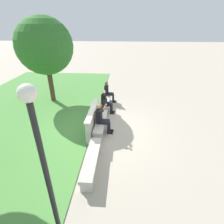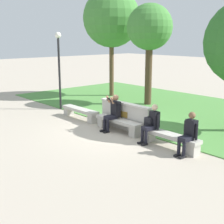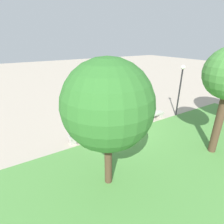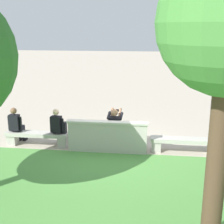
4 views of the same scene
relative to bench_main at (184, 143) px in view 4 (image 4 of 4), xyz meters
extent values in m
plane|color=#B2A593|center=(2.34, 0.00, -0.30)|extent=(80.00, 80.00, 0.00)
cube|color=#B7B2A8|center=(0.00, 0.00, 0.09)|extent=(2.06, 0.40, 0.12)
cube|color=#B7B2A8|center=(-0.85, 0.00, -0.14)|extent=(0.28, 0.34, 0.33)
cube|color=#B7B2A8|center=(0.85, 0.00, -0.14)|extent=(0.28, 0.34, 0.33)
cube|color=#B7B2A8|center=(2.34, 0.00, 0.09)|extent=(2.06, 0.40, 0.12)
cube|color=#B7B2A8|center=(1.49, 0.00, -0.14)|extent=(0.28, 0.34, 0.33)
cube|color=#B7B2A8|center=(3.18, 0.00, -0.14)|extent=(0.28, 0.34, 0.33)
cube|color=#B7B2A8|center=(4.67, 0.00, 0.09)|extent=(2.06, 0.40, 0.12)
cube|color=#B7B2A8|center=(3.82, 0.00, -0.14)|extent=(0.28, 0.34, 0.33)
cube|color=#B7B2A8|center=(5.52, 0.00, -0.14)|extent=(0.28, 0.34, 0.33)
cube|color=#B7B2A8|center=(2.34, 0.34, 0.17)|extent=(2.39, 0.18, 0.95)
cube|color=beige|center=(2.34, 0.34, 0.68)|extent=(2.45, 0.24, 0.06)
cube|color=olive|center=(2.34, 0.24, 0.29)|extent=(0.44, 0.02, 0.22)
cube|color=black|center=(2.00, -0.44, -0.27)|extent=(0.12, 0.25, 0.06)
cylinder|color=black|center=(2.01, -0.37, -0.06)|extent=(0.11, 0.11, 0.42)
cube|color=black|center=(2.20, -0.46, -0.27)|extent=(0.12, 0.25, 0.06)
cylinder|color=black|center=(2.21, -0.39, -0.06)|extent=(0.11, 0.11, 0.42)
cube|color=black|center=(2.13, -0.19, 0.21)|extent=(0.34, 0.45, 0.12)
cube|color=black|center=(2.15, 0.04, 0.49)|extent=(0.36, 0.25, 0.56)
sphere|color=#9E7051|center=(2.15, 0.04, 0.91)|extent=(0.22, 0.22, 0.22)
cylinder|color=black|center=(1.95, -0.04, 0.78)|extent=(0.12, 0.32, 0.21)
cylinder|color=#9E7051|center=(2.00, -0.19, 0.86)|extent=(0.12, 0.20, 0.27)
cylinder|color=black|center=(2.33, -0.08, 0.78)|extent=(0.12, 0.32, 0.21)
cylinder|color=#9E7051|center=(2.25, -0.21, 0.86)|extent=(0.08, 0.18, 0.27)
cube|color=black|center=(2.12, -0.26, 0.90)|extent=(0.15, 0.03, 0.08)
cube|color=black|center=(3.83, -0.40, -0.27)|extent=(0.14, 0.23, 0.06)
cylinder|color=black|center=(3.84, -0.34, -0.06)|extent=(0.10, 0.10, 0.42)
cube|color=black|center=(4.01, -0.43, -0.27)|extent=(0.14, 0.23, 0.06)
cylinder|color=black|center=(4.02, -0.37, -0.06)|extent=(0.10, 0.10, 0.42)
cube|color=black|center=(3.96, -0.18, 0.21)|extent=(0.35, 0.44, 0.12)
cube|color=black|center=(4.00, 0.04, 0.47)|extent=(0.35, 0.25, 0.52)
sphere|color=beige|center=(4.00, 0.04, 0.86)|extent=(0.20, 0.20, 0.20)
cylinder|color=black|center=(3.80, 0.05, 0.42)|extent=(0.08, 0.08, 0.48)
cylinder|color=black|center=(4.19, -0.01, 0.42)|extent=(0.08, 0.08, 0.48)
cube|color=black|center=(5.27, -0.41, -0.27)|extent=(0.11, 0.23, 0.06)
cylinder|color=black|center=(5.28, -0.35, -0.06)|extent=(0.10, 0.10, 0.42)
cube|color=black|center=(5.45, -0.42, -0.27)|extent=(0.11, 0.23, 0.06)
cylinder|color=black|center=(5.46, -0.36, -0.06)|extent=(0.10, 0.10, 0.42)
cube|color=black|center=(5.38, -0.18, 0.21)|extent=(0.30, 0.42, 0.12)
cube|color=black|center=(5.39, 0.04, 0.47)|extent=(0.33, 0.22, 0.52)
sphere|color=brown|center=(5.39, 0.04, 0.86)|extent=(0.20, 0.20, 0.20)
cylinder|color=black|center=(5.19, 0.03, 0.42)|extent=(0.08, 0.08, 0.48)
cylinder|color=black|center=(5.59, 0.01, 0.42)|extent=(0.08, 0.08, 0.48)
cube|color=black|center=(3.85, -0.04, 0.33)|extent=(0.28, 0.20, 0.36)
cube|color=black|center=(3.85, -0.15, 0.26)|extent=(0.20, 0.06, 0.16)
torus|color=black|center=(3.85, -0.04, 0.53)|extent=(0.10, 0.02, 0.10)
cylinder|color=#4C3826|center=(-0.03, 4.23, 1.27)|extent=(0.34, 0.34, 3.15)
camera|label=1|loc=(-4.27, -0.96, 4.00)|focal=28.00mm
camera|label=2|loc=(10.30, -7.39, 3.03)|focal=50.00mm
camera|label=3|loc=(7.90, 7.78, 4.79)|focal=28.00mm
camera|label=4|loc=(1.12, 9.16, 3.46)|focal=50.00mm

